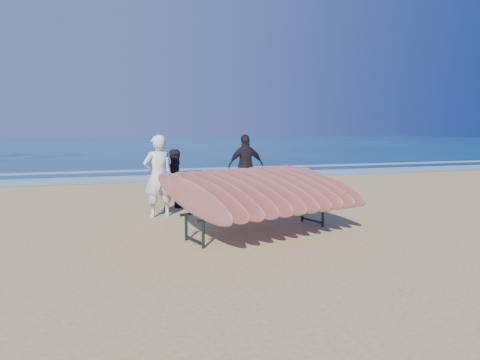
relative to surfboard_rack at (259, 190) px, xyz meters
The scene contains 8 objects.
ground 0.96m from the surfboard_rack, 95.44° to the left, with size 120.00×120.00×0.00m, color tan.
ocean 55.40m from the surfboard_rack, 90.04° to the left, with size 160.00×160.00×0.00m, color navy.
foam_near 10.43m from the surfboard_rack, 90.21° to the left, with size 160.00×160.00×0.00m, color white.
foam_far 13.92m from the surfboard_rack, 90.15° to the left, with size 160.00×160.00×0.00m, color white.
surfboard_rack is the anchor object (origin of this frame).
person_white 2.86m from the surfboard_rack, 127.91° to the left, with size 0.72×0.47×1.96m, color silver.
person_dark_a 3.32m from the surfboard_rack, 110.94° to the left, with size 0.77×0.60×1.57m, color black.
person_dark_b 4.75m from the surfboard_rack, 75.42° to the left, with size 1.13×0.47×1.93m, color black.
Camera 1 is at (-2.81, -8.39, 2.11)m, focal length 32.00 mm.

